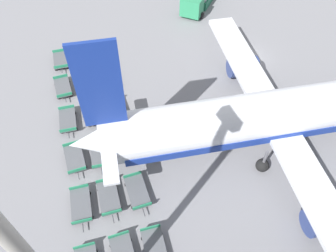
# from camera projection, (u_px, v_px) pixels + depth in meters

# --- Properties ---
(ground_plane) EXTENTS (500.00, 500.00, 0.00)m
(ground_plane) POSITION_uv_depth(u_px,v_px,m) (247.00, 57.00, 38.71)
(ground_plane) COLOR gray
(airplane) EXTENTS (32.66, 37.29, 12.81)m
(airplane) POSITION_uv_depth(u_px,v_px,m) (286.00, 113.00, 28.14)
(airplane) COLOR silver
(airplane) RESTS_ON ground_plane
(baggage_dolly_row_near_col_a) EXTENTS (3.80, 1.70, 0.92)m
(baggage_dolly_row_near_col_a) POSITION_uv_depth(u_px,v_px,m) (61.00, 60.00, 37.53)
(baggage_dolly_row_near_col_a) COLOR #515459
(baggage_dolly_row_near_col_a) RESTS_ON ground_plane
(baggage_dolly_row_near_col_b) EXTENTS (3.84, 1.80, 0.92)m
(baggage_dolly_row_near_col_b) POSITION_uv_depth(u_px,v_px,m) (63.00, 87.00, 34.56)
(baggage_dolly_row_near_col_b) COLOR #515459
(baggage_dolly_row_near_col_b) RESTS_ON ground_plane
(baggage_dolly_row_near_col_c) EXTENTS (3.82, 1.75, 0.92)m
(baggage_dolly_row_near_col_c) POSITION_uv_depth(u_px,v_px,m) (68.00, 120.00, 31.56)
(baggage_dolly_row_near_col_c) COLOR #515459
(baggage_dolly_row_near_col_c) RESTS_ON ground_plane
(baggage_dolly_row_near_col_d) EXTENTS (3.84, 1.80, 0.92)m
(baggage_dolly_row_near_col_d) POSITION_uv_depth(u_px,v_px,m) (75.00, 158.00, 28.66)
(baggage_dolly_row_near_col_d) COLOR #515459
(baggage_dolly_row_near_col_d) RESTS_ON ground_plane
(baggage_dolly_row_near_col_e) EXTENTS (3.82, 1.76, 0.92)m
(baggage_dolly_row_near_col_e) POSITION_uv_depth(u_px,v_px,m) (81.00, 205.00, 25.75)
(baggage_dolly_row_near_col_e) COLOR #515459
(baggage_dolly_row_near_col_e) RESTS_ON ground_plane
(baggage_dolly_row_mid_a_col_a) EXTENTS (3.83, 1.76, 0.92)m
(baggage_dolly_row_mid_a_col_a) POSITION_uv_depth(u_px,v_px,m) (80.00, 56.00, 37.98)
(baggage_dolly_row_mid_a_col_a) COLOR #515459
(baggage_dolly_row_mid_a_col_a) RESTS_ON ground_plane
(baggage_dolly_row_mid_a_col_b) EXTENTS (3.80, 1.70, 0.92)m
(baggage_dolly_row_mid_a_col_b) POSITION_uv_depth(u_px,v_px,m) (87.00, 83.00, 35.02)
(baggage_dolly_row_mid_a_col_b) COLOR #515459
(baggage_dolly_row_mid_a_col_b) RESTS_ON ground_plane
(baggage_dolly_row_mid_a_col_c) EXTENTS (3.83, 1.77, 0.92)m
(baggage_dolly_row_mid_a_col_c) POSITION_uv_depth(u_px,v_px,m) (93.00, 114.00, 32.11)
(baggage_dolly_row_mid_a_col_c) COLOR #515459
(baggage_dolly_row_mid_a_col_c) RESTS_ON ground_plane
(baggage_dolly_row_mid_a_col_d) EXTENTS (3.83, 1.79, 0.92)m
(baggage_dolly_row_mid_a_col_d) POSITION_uv_depth(u_px,v_px,m) (100.00, 153.00, 29.00)
(baggage_dolly_row_mid_a_col_d) COLOR #515459
(baggage_dolly_row_mid_a_col_d) RESTS_ON ground_plane
(baggage_dolly_row_mid_a_col_e) EXTENTS (3.80, 1.68, 0.92)m
(baggage_dolly_row_mid_a_col_e) POSITION_uv_depth(u_px,v_px,m) (109.00, 197.00, 26.20)
(baggage_dolly_row_mid_a_col_e) COLOR #515459
(baggage_dolly_row_mid_a_col_e) RESTS_ON ground_plane
(baggage_dolly_row_mid_b_col_a) EXTENTS (3.82, 1.74, 0.92)m
(baggage_dolly_row_mid_b_col_a) POSITION_uv_depth(u_px,v_px,m) (99.00, 53.00, 38.43)
(baggage_dolly_row_mid_b_col_a) COLOR #515459
(baggage_dolly_row_mid_b_col_a) RESTS_ON ground_plane
(baggage_dolly_row_mid_b_col_b) EXTENTS (3.81, 1.72, 0.92)m
(baggage_dolly_row_mid_b_col_b) POSITION_uv_depth(u_px,v_px,m) (108.00, 79.00, 35.47)
(baggage_dolly_row_mid_b_col_b) COLOR #515459
(baggage_dolly_row_mid_b_col_b) RESTS_ON ground_plane
(baggage_dolly_row_mid_b_col_c) EXTENTS (3.82, 1.75, 0.92)m
(baggage_dolly_row_mid_b_col_c) POSITION_uv_depth(u_px,v_px,m) (117.00, 109.00, 32.55)
(baggage_dolly_row_mid_b_col_c) COLOR #515459
(baggage_dolly_row_mid_b_col_c) RESTS_ON ground_plane
(baggage_dolly_row_mid_b_col_d) EXTENTS (3.83, 1.77, 0.92)m
(baggage_dolly_row_mid_b_col_d) POSITION_uv_depth(u_px,v_px,m) (125.00, 146.00, 29.55)
(baggage_dolly_row_mid_b_col_d) COLOR #515459
(baggage_dolly_row_mid_b_col_d) RESTS_ON ground_plane
(baggage_dolly_row_mid_b_col_e) EXTENTS (3.82, 1.76, 0.92)m
(baggage_dolly_row_mid_b_col_e) POSITION_uv_depth(u_px,v_px,m) (137.00, 192.00, 26.53)
(baggage_dolly_row_mid_b_col_e) COLOR #515459
(baggage_dolly_row_mid_b_col_e) RESTS_ON ground_plane
(baggage_dolly_row_mid_b_col_f) EXTENTS (3.82, 1.74, 0.92)m
(baggage_dolly_row_mid_b_col_f) POSITION_uv_depth(u_px,v_px,m) (155.00, 249.00, 23.53)
(baggage_dolly_row_mid_b_col_f) COLOR #515459
(baggage_dolly_row_mid_b_col_f) RESTS_ON ground_plane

